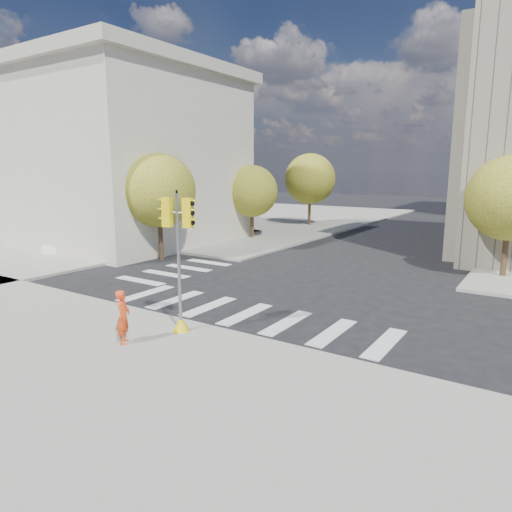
{
  "coord_description": "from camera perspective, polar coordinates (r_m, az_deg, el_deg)",
  "views": [
    {
      "loc": [
        9.4,
        -15.74,
        5.47
      ],
      "look_at": [
        -0.27,
        -1.01,
        2.1
      ],
      "focal_mm": 32.0,
      "sensor_mm": 36.0,
      "label": 1
    }
  ],
  "objects": [
    {
      "name": "tree_lw_near",
      "position": [
        28.06,
        -12.05,
        8.0
      ],
      "size": [
        4.4,
        4.4,
        6.41
      ],
      "color": "#382616",
      "rests_on": "ground"
    },
    {
      "name": "planter_wall",
      "position": [
        30.6,
        -20.38,
        0.6
      ],
      "size": [
        5.63,
        2.85,
        0.5
      ],
      "primitive_type": "cube",
      "rotation": [
        0.0,
        0.0,
        0.43
      ],
      "color": "white",
      "rests_on": "sidewalk_left_near"
    },
    {
      "name": "tree_lw_far",
      "position": [
        44.46,
        6.78,
        9.55
      ],
      "size": [
        4.8,
        4.8,
        6.95
      ],
      "color": "#382616",
      "rests_on": "ground"
    },
    {
      "name": "tree_lw_mid",
      "position": [
        35.83,
        -0.51,
        8.09
      ],
      "size": [
        4.0,
        4.0,
        5.77
      ],
      "color": "#382616",
      "rests_on": "ground"
    },
    {
      "name": "photographer",
      "position": [
        14.73,
        -16.27,
        -7.31
      ],
      "size": [
        0.67,
        0.74,
        1.69
      ],
      "primitive_type": "imported",
      "rotation": [
        0.0,
        0.0,
        2.13
      ],
      "color": "#E64115",
      "rests_on": "sidewalk_near"
    },
    {
      "name": "sidewalk_near",
      "position": [
        11.83,
        -27.78,
        -17.65
      ],
      "size": [
        30.0,
        14.0,
        0.15
      ],
      "primitive_type": "cube",
      "color": "gray",
      "rests_on": "ground"
    },
    {
      "name": "classical_building",
      "position": [
        37.8,
        -18.18,
        11.77
      ],
      "size": [
        19.0,
        15.0,
        12.7
      ],
      "color": "beige",
      "rests_on": "ground"
    },
    {
      "name": "traffic_signal",
      "position": [
        15.09,
        -9.57,
        -2.11
      ],
      "size": [
        1.08,
        0.56,
        4.67
      ],
      "rotation": [
        0.0,
        0.0,
        0.2
      ],
      "color": "yellow",
      "rests_on": "sidewalk_near"
    },
    {
      "name": "sidewalk_far_left",
      "position": [
        51.34,
        -1.87,
        4.79
      ],
      "size": [
        28.0,
        40.0,
        0.15
      ],
      "primitive_type": "cube",
      "color": "gray",
      "rests_on": "ground"
    },
    {
      "name": "tree_re_near",
      "position": [
        25.85,
        29.21,
        6.32
      ],
      "size": [
        4.2,
        4.2,
        6.16
      ],
      "color": "#382616",
      "rests_on": "ground"
    },
    {
      "name": "ground",
      "position": [
        19.13,
        2.35,
        -5.8
      ],
      "size": [
        160.0,
        160.0,
        0.0
      ],
      "primitive_type": "plane",
      "color": "black",
      "rests_on": "ground"
    }
  ]
}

